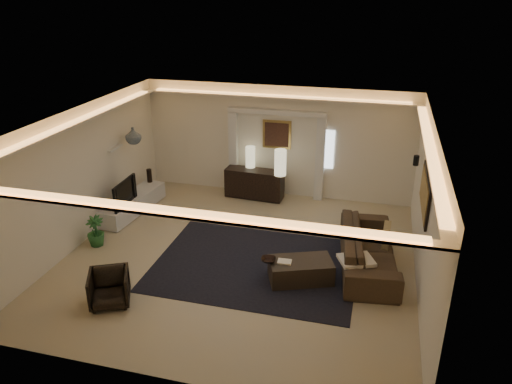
% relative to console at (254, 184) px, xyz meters
% --- Properties ---
extents(floor, '(7.00, 7.00, 0.00)m').
position_rel_console_xyz_m(floor, '(0.49, -3.06, -0.40)').
color(floor, tan).
rests_on(floor, ground).
extents(ceiling, '(7.00, 7.00, 0.00)m').
position_rel_console_xyz_m(ceiling, '(0.49, -3.06, 2.50)').
color(ceiling, white).
rests_on(ceiling, ground).
extents(wall_back, '(7.00, 0.00, 7.00)m').
position_rel_console_xyz_m(wall_back, '(0.49, 0.44, 1.05)').
color(wall_back, '#EFE5CD').
rests_on(wall_back, ground).
extents(wall_front, '(7.00, 0.00, 7.00)m').
position_rel_console_xyz_m(wall_front, '(0.49, -6.56, 1.05)').
color(wall_front, '#EFE5CD').
rests_on(wall_front, ground).
extents(wall_left, '(0.00, 7.00, 7.00)m').
position_rel_console_xyz_m(wall_left, '(-3.01, -3.06, 1.05)').
color(wall_left, '#EFE5CD').
rests_on(wall_left, ground).
extents(wall_right, '(0.00, 7.00, 7.00)m').
position_rel_console_xyz_m(wall_right, '(3.99, -3.06, 1.05)').
color(wall_right, '#EFE5CD').
rests_on(wall_right, ground).
extents(cove_soffit, '(7.00, 7.00, 0.04)m').
position_rel_console_xyz_m(cove_soffit, '(0.49, -3.06, 2.22)').
color(cove_soffit, silver).
rests_on(cove_soffit, ceiling).
extents(daylight_slit, '(0.25, 0.03, 1.00)m').
position_rel_console_xyz_m(daylight_slit, '(1.84, 0.42, 0.95)').
color(daylight_slit, white).
rests_on(daylight_slit, wall_back).
extents(area_rug, '(4.00, 3.00, 0.01)m').
position_rel_console_xyz_m(area_rug, '(0.89, -3.26, -0.39)').
color(area_rug, black).
rests_on(area_rug, ground).
extents(pilaster_left, '(0.22, 0.20, 2.20)m').
position_rel_console_xyz_m(pilaster_left, '(-0.66, 0.34, 0.70)').
color(pilaster_left, silver).
rests_on(pilaster_left, ground).
extents(pilaster_right, '(0.22, 0.20, 2.20)m').
position_rel_console_xyz_m(pilaster_right, '(1.64, 0.34, 0.70)').
color(pilaster_right, silver).
rests_on(pilaster_right, ground).
extents(alcove_header, '(2.52, 0.20, 0.12)m').
position_rel_console_xyz_m(alcove_header, '(0.49, 0.34, 1.85)').
color(alcove_header, silver).
rests_on(alcove_header, wall_back).
extents(painting_frame, '(0.74, 0.04, 0.74)m').
position_rel_console_xyz_m(painting_frame, '(0.49, 0.41, 1.25)').
color(painting_frame, tan).
rests_on(painting_frame, wall_back).
extents(painting_canvas, '(0.62, 0.02, 0.62)m').
position_rel_console_xyz_m(painting_canvas, '(0.49, 0.39, 1.25)').
color(painting_canvas, '#4C2D1E').
rests_on(painting_canvas, wall_back).
extents(art_panel_frame, '(0.04, 1.64, 0.74)m').
position_rel_console_xyz_m(art_panel_frame, '(3.96, -2.76, 1.30)').
color(art_panel_frame, black).
rests_on(art_panel_frame, wall_right).
extents(art_panel_gold, '(0.02, 1.50, 0.62)m').
position_rel_console_xyz_m(art_panel_gold, '(3.93, -2.76, 1.30)').
color(art_panel_gold, tan).
rests_on(art_panel_gold, wall_right).
extents(wall_sconce, '(0.12, 0.12, 0.22)m').
position_rel_console_xyz_m(wall_sconce, '(3.87, -0.86, 1.28)').
color(wall_sconce, black).
rests_on(wall_sconce, wall_right).
extents(wall_niche, '(0.10, 0.55, 0.04)m').
position_rel_console_xyz_m(wall_niche, '(-2.95, -1.66, 1.25)').
color(wall_niche, silver).
rests_on(wall_niche, wall_left).
extents(console, '(1.54, 0.56, 0.76)m').
position_rel_console_xyz_m(console, '(0.00, 0.00, 0.00)').
color(console, black).
rests_on(console, ground).
extents(lamp_left, '(0.33, 0.33, 0.56)m').
position_rel_console_xyz_m(lamp_left, '(-0.16, 0.19, 0.69)').
color(lamp_left, '#F4EDB8').
rests_on(lamp_left, console).
extents(lamp_right, '(0.38, 0.38, 0.67)m').
position_rel_console_xyz_m(lamp_right, '(0.72, -0.19, 0.69)').
color(lamp_right, '#FAEEBC').
rests_on(lamp_right, console).
extents(media_ledge, '(0.75, 2.24, 0.41)m').
position_rel_console_xyz_m(media_ledge, '(-2.66, -1.63, -0.17)').
color(media_ledge, silver).
rests_on(media_ledge, ground).
extents(tv, '(1.06, 0.17, 0.61)m').
position_rel_console_xyz_m(tv, '(-2.66, -2.12, 0.35)').
color(tv, black).
rests_on(tv, media_ledge).
extents(figurine, '(0.17, 0.17, 0.35)m').
position_rel_console_xyz_m(figurine, '(-2.66, -0.66, 0.24)').
color(figurine, black).
rests_on(figurine, media_ledge).
extents(ginger_jar, '(0.44, 0.44, 0.40)m').
position_rel_console_xyz_m(ginger_jar, '(-2.66, -1.28, 1.47)').
color(ginger_jar, slate).
rests_on(ginger_jar, wall_niche).
extents(plant, '(0.44, 0.44, 0.67)m').
position_rel_console_xyz_m(plant, '(-2.64, -3.33, -0.07)').
color(plant, '#26612B').
rests_on(plant, ground).
extents(sofa, '(2.72, 1.33, 0.76)m').
position_rel_console_xyz_m(sofa, '(3.06, -2.70, -0.02)').
color(sofa, '#402E19').
rests_on(sofa, ground).
extents(throw_blanket, '(0.76, 0.70, 0.07)m').
position_rel_console_xyz_m(throw_blanket, '(2.86, -3.49, 0.15)').
color(throw_blanket, silver).
rests_on(throw_blanket, sofa).
extents(throw_pillow, '(0.16, 0.46, 0.45)m').
position_rel_console_xyz_m(throw_pillow, '(3.38, -2.36, 0.15)').
color(throw_pillow, '#9B8352').
rests_on(throw_pillow, sofa).
extents(coffee_table, '(1.33, 1.03, 0.44)m').
position_rel_console_xyz_m(coffee_table, '(1.85, -3.56, -0.20)').
color(coffee_table, black).
rests_on(coffee_table, ground).
extents(bowl, '(0.31, 0.31, 0.07)m').
position_rel_console_xyz_m(bowl, '(1.26, -3.74, 0.04)').
color(bowl, black).
rests_on(bowl, coffee_table).
extents(magazine, '(0.27, 0.20, 0.03)m').
position_rel_console_xyz_m(magazine, '(1.56, -3.69, 0.02)').
color(magazine, '#FEEAC7').
rests_on(magazine, coffee_table).
extents(armchair, '(0.90, 0.91, 0.63)m').
position_rel_console_xyz_m(armchair, '(-1.26, -5.14, -0.09)').
color(armchair, black).
rests_on(armchair, ground).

